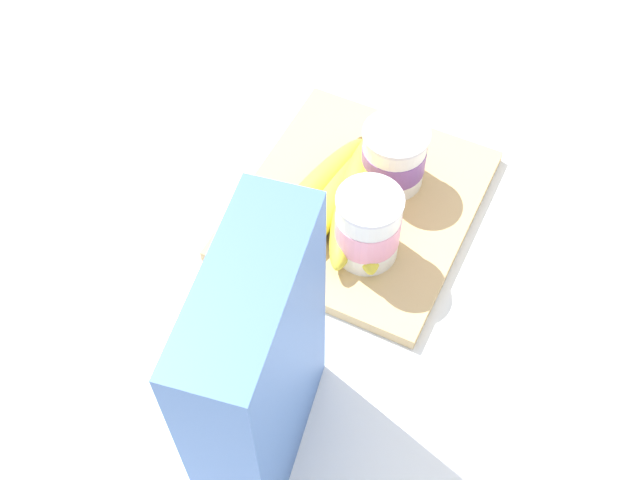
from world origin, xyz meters
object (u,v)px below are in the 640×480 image
object	(u,v)px
yogurt_cup_front	(394,157)
yogurt_cup_back	(368,226)
cutting_board	(358,204)
cereal_box	(259,372)
banana_bunch	(342,197)

from	to	relation	value
yogurt_cup_front	yogurt_cup_back	xyz separation A→B (m)	(0.11, 0.01, 0.01)
cutting_board	cereal_box	size ratio (longest dim) A/B	1.01
banana_bunch	cereal_box	bearing A→B (deg)	10.31
cutting_board	yogurt_cup_front	size ratio (longest dim) A/B	3.62
cutting_board	yogurt_cup_back	xyz separation A→B (m)	(0.06, 0.04, 0.05)
cereal_box	yogurt_cup_front	bearing A→B (deg)	172.71
cereal_box	yogurt_cup_back	distance (m)	0.24
yogurt_cup_back	cereal_box	bearing A→B (deg)	-0.00
cutting_board	banana_bunch	xyz separation A→B (m)	(0.02, -0.01, 0.03)
yogurt_cup_back	banana_bunch	size ratio (longest dim) A/B	0.47
cutting_board	yogurt_cup_front	xyz separation A→B (m)	(-0.05, 0.02, 0.05)
cereal_box	yogurt_cup_front	xyz separation A→B (m)	(-0.34, -0.01, -0.09)
yogurt_cup_front	cutting_board	bearing A→B (deg)	-24.66
cereal_box	yogurt_cup_back	bearing A→B (deg)	170.18
yogurt_cup_front	banana_bunch	size ratio (longest dim) A/B	0.40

